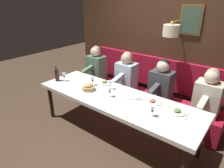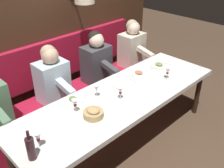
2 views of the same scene
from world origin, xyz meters
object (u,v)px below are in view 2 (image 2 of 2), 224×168
at_px(wine_glass_1, 96,89).
at_px(wine_bottle, 31,148).
at_px(dining_table, 121,100).
at_px(diner_near, 96,59).
at_px(wine_glass_2, 38,137).
at_px(diner_middle, 52,76).
at_px(diner_nearest, 132,45).
at_px(wine_glass_0, 120,91).
at_px(wine_glass_4, 168,71).
at_px(bread_bowl, 93,113).
at_px(wine_glass_3, 75,103).

relative_size(wine_glass_1, wine_bottle, 0.55).
relative_size(dining_table, wine_bottle, 9.46).
xyz_separation_m(dining_table, diner_near, (0.88, -0.39, 0.13)).
bearing_deg(wine_glass_2, diner_middle, -38.87).
bearing_deg(diner_nearest, wine_glass_0, 126.50).
bearing_deg(wine_glass_4, bread_bowl, 87.29).
relative_size(diner_nearest, wine_glass_3, 4.82).
bearing_deg(diner_middle, wine_bottle, 139.42).
relative_size(dining_table, bread_bowl, 12.90).
relative_size(diner_nearest, diner_middle, 1.00).
bearing_deg(bread_bowl, diner_nearest, -60.51).
distance_m(wine_glass_1, wine_glass_4, 1.03).
height_order(diner_nearest, diner_middle, same).
height_order(wine_glass_4, bread_bowl, wine_glass_4).
relative_size(wine_glass_3, wine_glass_4, 1.00).
distance_m(wine_glass_1, wine_glass_2, 0.97).
height_order(dining_table, diner_near, diner_near).
xyz_separation_m(dining_table, wine_glass_1, (0.18, 0.23, 0.18)).
bearing_deg(wine_bottle, diner_middle, -40.58).
distance_m(wine_glass_2, wine_bottle, 0.14).
height_order(diner_near, wine_glass_1, diner_near).
bearing_deg(wine_glass_3, diner_near, -52.15).
relative_size(wine_glass_0, wine_glass_3, 1.00).
height_order(wine_glass_1, wine_glass_3, same).
bearing_deg(dining_table, diner_middle, 23.74).
height_order(dining_table, wine_bottle, wine_bottle).
xyz_separation_m(diner_near, diner_middle, (0.00, 0.78, 0.00)).
xyz_separation_m(diner_near, wine_glass_4, (-1.03, -0.35, 0.04)).
distance_m(wine_glass_3, wine_bottle, 0.73).
height_order(dining_table, wine_glass_0, wine_glass_0).
distance_m(wine_glass_0, wine_bottle, 1.22).
relative_size(diner_nearest, wine_glass_1, 4.82).
xyz_separation_m(dining_table, diner_middle, (0.88, 0.39, 0.13)).
distance_m(wine_glass_1, bread_bowl, 0.39).
bearing_deg(wine_glass_3, wine_glass_4, -100.76).
relative_size(diner_near, bread_bowl, 3.60).
distance_m(wine_glass_0, wine_glass_1, 0.28).
relative_size(wine_glass_0, bread_bowl, 0.75).
height_order(diner_nearest, wine_glass_4, diner_nearest).
distance_m(wine_glass_1, wine_glass_3, 0.38).
relative_size(diner_middle, wine_bottle, 2.64).
relative_size(dining_table, diner_middle, 3.59).
height_order(diner_near, bread_bowl, diner_near).
bearing_deg(wine_bottle, bread_bowl, -84.18).
bearing_deg(wine_glass_3, diner_nearest, -66.76).
height_order(wine_glass_2, wine_bottle, wine_bottle).
bearing_deg(diner_near, wine_glass_1, 138.43).
xyz_separation_m(diner_nearest, wine_glass_4, (-1.03, 0.45, 0.04)).
height_order(diner_nearest, wine_glass_3, diner_nearest).
height_order(diner_near, wine_glass_4, diner_near).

